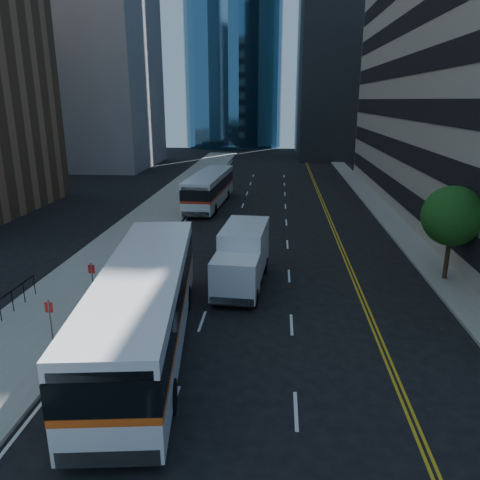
{
  "coord_description": "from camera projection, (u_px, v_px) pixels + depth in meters",
  "views": [
    {
      "loc": [
        -0.24,
        -16.84,
        9.55
      ],
      "look_at": [
        -2.08,
        5.51,
        2.8
      ],
      "focal_mm": 35.0,
      "sensor_mm": 36.0,
      "label": 1
    }
  ],
  "objects": [
    {
      "name": "midrise_west",
      "position": [
        83.0,
        40.0,
        65.59
      ],
      "size": [
        18.0,
        18.0,
        35.0
      ],
      "primitive_type": "cube",
      "color": "gray",
      "rests_on": "ground"
    },
    {
      "name": "box_truck",
      "position": [
        242.0,
        256.0,
        24.6
      ],
      "size": [
        2.67,
        6.6,
        3.09
      ],
      "rotation": [
        0.0,
        0.0,
        -0.07
      ],
      "color": "white",
      "rests_on": "ground"
    },
    {
      "name": "ground",
      "position": [
        280.0,
        347.0,
        18.81
      ],
      "size": [
        160.0,
        160.0,
        0.0
      ],
      "primitive_type": "plane",
      "color": "black",
      "rests_on": "ground"
    },
    {
      "name": "street_tree",
      "position": [
        453.0,
        216.0,
        24.69
      ],
      "size": [
        3.2,
        3.2,
        5.1
      ],
      "color": "#332114",
      "rests_on": "sidewalk_east"
    },
    {
      "name": "sidewalk_east",
      "position": [
        381.0,
        210.0,
        41.94
      ],
      "size": [
        2.0,
        90.0,
        0.15
      ],
      "primitive_type": "cube",
      "color": "gray",
      "rests_on": "ground"
    },
    {
      "name": "sidewalk_west",
      "position": [
        167.0,
        206.0,
        43.47
      ],
      "size": [
        5.0,
        90.0,
        0.15
      ],
      "primitive_type": "cube",
      "color": "gray",
      "rests_on": "ground"
    },
    {
      "name": "bus_rear",
      "position": [
        209.0,
        188.0,
        43.46
      ],
      "size": [
        3.24,
        11.81,
        3.01
      ],
      "rotation": [
        0.0,
        0.0,
        -0.06
      ],
      "color": "silver",
      "rests_on": "ground"
    },
    {
      "name": "bus_front",
      "position": [
        145.0,
        305.0,
        18.16
      ],
      "size": [
        4.58,
        13.77,
        3.48
      ],
      "rotation": [
        0.0,
        0.0,
        0.12
      ],
      "color": "white",
      "rests_on": "ground"
    }
  ]
}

